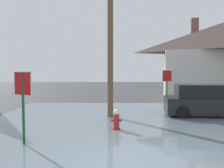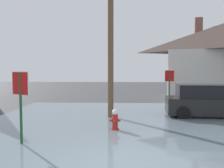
# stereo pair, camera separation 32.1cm
# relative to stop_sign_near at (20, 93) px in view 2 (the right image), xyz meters

# --- Properties ---
(flood_puddle) EXTENTS (13.33, 12.98, 0.06)m
(flood_puddle) POSITION_rel_stop_sign_near_xyz_m (3.69, 2.81, -1.65)
(flood_puddle) COLOR slate
(flood_puddle) RESTS_ON ground
(stop_sign_near) EXTENTS (0.67, 0.37, 2.34)m
(stop_sign_near) POSITION_rel_stop_sign_near_xyz_m (0.00, 0.00, 0.00)
(stop_sign_near) COLOR #1E4C28
(stop_sign_near) RESTS_ON ground
(fire_hydrant) EXTENTS (0.43, 0.37, 0.85)m
(fire_hydrant) POSITION_rel_stop_sign_near_xyz_m (2.94, 1.89, -1.26)
(fire_hydrant) COLOR #AD231E
(fire_hydrant) RESTS_ON ground
(utility_pole) EXTENTS (1.60, 0.28, 8.53)m
(utility_pole) POSITION_rel_stop_sign_near_xyz_m (2.66, 4.36, 2.77)
(utility_pole) COLOR brown
(utility_pole) RESTS_ON ground
(stop_sign_far) EXTENTS (0.70, 0.33, 2.36)m
(stop_sign_far) POSITION_rel_stop_sign_near_xyz_m (6.41, 8.73, 0.01)
(stop_sign_far) COLOR #1E4C28
(stop_sign_far) RESTS_ON ground
(parked_car) EXTENTS (4.59, 2.28, 1.65)m
(parked_car) POSITION_rel_stop_sign_near_xyz_m (7.64, 4.78, -0.89)
(parked_car) COLOR black
(parked_car) RESTS_ON ground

